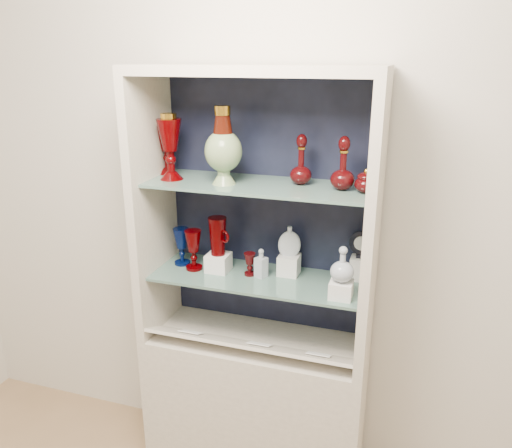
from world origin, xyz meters
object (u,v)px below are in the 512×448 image
(clear_square_bottle, at_px, (261,263))
(ruby_decanter_a, at_px, (301,156))
(ruby_decanter_b, at_px, (343,162))
(cameo_medallion, at_px, (361,244))
(pedestal_lamp_left, at_px, (167,148))
(enamel_urn, at_px, (223,146))
(pedestal_lamp_right, at_px, (170,147))
(ruby_goblet_tall, at_px, (194,250))
(lidded_bowl, at_px, (366,180))
(ruby_pitcher, at_px, (218,236))
(cobalt_goblet, at_px, (182,246))
(flat_flask, at_px, (289,241))
(ruby_goblet_small, at_px, (250,264))
(clear_round_decanter, at_px, (342,265))

(clear_square_bottle, bearing_deg, ruby_decanter_a, 15.51)
(ruby_decanter_b, xyz_separation_m, clear_square_bottle, (-0.33, -0.01, -0.47))
(ruby_decanter_b, height_order, cameo_medallion, ruby_decanter_b)
(pedestal_lamp_left, xyz_separation_m, clear_square_bottle, (0.46, -0.06, -0.47))
(enamel_urn, xyz_separation_m, ruby_decanter_b, (0.48, 0.05, -0.05))
(cameo_medallion, bearing_deg, pedestal_lamp_right, -174.09)
(pedestal_lamp_left, height_order, ruby_decanter_b, pedestal_lamp_left)
(ruby_decanter_b, bearing_deg, ruby_goblet_tall, -178.51)
(lidded_bowl, height_order, cameo_medallion, lidded_bowl)
(ruby_pitcher, height_order, cameo_medallion, ruby_pitcher)
(pedestal_lamp_left, distance_m, cobalt_goblet, 0.46)
(ruby_pitcher, relative_size, cameo_medallion, 1.39)
(ruby_decanter_a, bearing_deg, clear_square_bottle, -164.49)
(pedestal_lamp_right, distance_m, flat_flask, 0.65)
(ruby_goblet_small, bearing_deg, ruby_decanter_a, 10.41)
(ruby_goblet_tall, relative_size, clear_round_decanter, 1.30)
(pedestal_lamp_left, bearing_deg, flat_flask, 0.69)
(clear_square_bottle, bearing_deg, clear_round_decanter, -14.16)
(pedestal_lamp_left, distance_m, lidded_bowl, 0.89)
(pedestal_lamp_right, xyz_separation_m, ruby_decanter_a, (0.55, 0.08, -0.02))
(ruby_decanter_a, relative_size, cobalt_goblet, 1.33)
(lidded_bowl, bearing_deg, clear_square_bottle, 178.39)
(ruby_goblet_small, height_order, flat_flask, flat_flask)
(ruby_goblet_small, bearing_deg, ruby_decanter_b, 0.36)
(cobalt_goblet, bearing_deg, ruby_pitcher, -6.53)
(ruby_decanter_a, relative_size, lidded_bowl, 2.37)
(clear_square_bottle, distance_m, clear_round_decanter, 0.38)
(cobalt_goblet, distance_m, clear_square_bottle, 0.39)
(ruby_goblet_tall, height_order, cameo_medallion, cameo_medallion)
(clear_square_bottle, bearing_deg, cobalt_goblet, 176.05)
(pedestal_lamp_left, bearing_deg, ruby_pitcher, -11.64)
(cameo_medallion, bearing_deg, ruby_goblet_tall, -175.01)
(cameo_medallion, bearing_deg, pedestal_lamp_left, 179.09)
(pedestal_lamp_right, relative_size, cameo_medallion, 2.26)
(enamel_urn, distance_m, flat_flask, 0.50)
(ruby_goblet_small, relative_size, flat_flask, 0.75)
(ruby_goblet_small, xyz_separation_m, clear_square_bottle, (0.05, -0.00, 0.01))
(pedestal_lamp_left, height_order, cameo_medallion, pedestal_lamp_left)
(enamel_urn, relative_size, clear_square_bottle, 2.40)
(lidded_bowl, height_order, ruby_goblet_tall, lidded_bowl)
(ruby_decanter_a, height_order, ruby_decanter_b, ruby_decanter_a)
(cobalt_goblet, height_order, flat_flask, flat_flask)
(lidded_bowl, xyz_separation_m, flat_flask, (-0.31, 0.08, -0.31))
(ruby_goblet_small, xyz_separation_m, cameo_medallion, (0.47, 0.11, 0.11))
(ruby_pitcher, xyz_separation_m, cameo_medallion, (0.62, 0.10, -0.00))
(enamel_urn, relative_size, cobalt_goblet, 1.82)
(ruby_decanter_a, distance_m, ruby_goblet_tall, 0.65)
(ruby_goblet_tall, bearing_deg, flat_flask, 9.91)
(pedestal_lamp_left, relative_size, clear_round_decanter, 1.65)
(ruby_decanter_b, height_order, clear_round_decanter, ruby_decanter_b)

